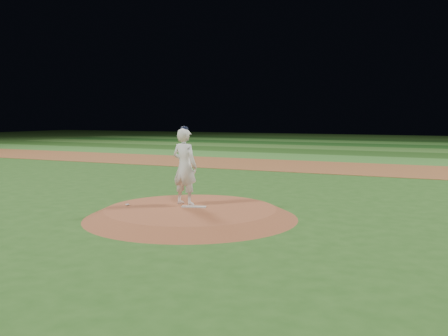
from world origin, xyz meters
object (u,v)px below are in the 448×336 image
object	(u,v)px
rosin_bag	(127,205)
pitcher_on_mound	(185,166)
pitchers_mound	(191,213)
pitching_rubber	(194,207)

from	to	relation	value
rosin_bag	pitcher_on_mound	bearing A→B (deg)	32.25
rosin_bag	pitcher_on_mound	xyz separation A→B (m)	(1.29, 0.81, 1.00)
pitchers_mound	pitcher_on_mound	world-z (taller)	pitcher_on_mound
pitchers_mound	pitching_rubber	world-z (taller)	pitching_rubber
pitchers_mound	rosin_bag	world-z (taller)	rosin_bag
pitchers_mound	pitching_rubber	distance (m)	0.18
rosin_bag	pitcher_on_mound	world-z (taller)	pitcher_on_mound
pitching_rubber	pitcher_on_mound	world-z (taller)	pitcher_on_mound
pitchers_mound	rosin_bag	size ratio (longest dim) A/B	50.59
pitching_rubber	pitcher_on_mound	size ratio (longest dim) A/B	0.30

